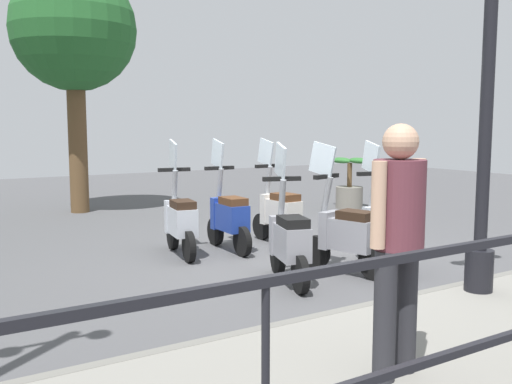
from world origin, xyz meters
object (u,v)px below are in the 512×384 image
Objects in this scene: lamp_post_near at (488,70)px; tree_distant at (74,31)px; pedestrian_distant at (398,231)px; scooter_near_1 at (345,233)px; scooter_far_1 at (228,216)px; scooter_near_2 at (289,240)px; potted_palm at (349,187)px; scooter_far_2 at (180,220)px; scooter_far_0 at (279,212)px; scooter_near_0 at (384,228)px.

lamp_post_near is 8.31m from tree_distant.
tree_distant is at bearing 169.05° from pedestrian_distant.
scooter_far_1 is (1.81, 0.54, 0.00)m from scooter_near_1.
pedestrian_distant is at bearing 114.01° from lamp_post_near.
tree_distant is 3.11× the size of scooter_near_1.
scooter_far_1 is (4.30, -1.20, -0.60)m from pedestrian_distant.
tree_distant is 3.11× the size of scooter_near_2.
pedestrian_distant is 1.03× the size of scooter_far_1.
potted_palm is at bearing -57.23° from scooter_near_1.
scooter_far_1 is at bearing -170.19° from tree_distant.
scooter_near_2 is at bearing 174.70° from scooter_far_1.
lamp_post_near is at bearing 105.58° from pedestrian_distant.
tree_distant is at bearing 10.74° from scooter_far_2.
scooter_far_2 is (4.37, -0.51, -0.60)m from pedestrian_distant.
tree_distant is at bearing 12.26° from scooter_far_1.
potted_palm is 0.69× the size of scooter_far_0.
potted_palm is at bearing -29.68° from scooter_near_2.
scooter_far_2 is at bearing 164.98° from pedestrian_distant.
scooter_near_0 is 1.39m from scooter_near_2.
scooter_near_1 is 1.89m from scooter_far_1.
scooter_near_2 and scooter_far_1 have the same top height.
scooter_far_1 is (0.02, 0.83, 0.00)m from scooter_far_0.
scooter_far_0 is (1.77, -1.07, 0.00)m from scooter_near_2.
pedestrian_distant reaches higher than scooter_near_1.
lamp_post_near is at bearing -179.17° from scooter_near_0.
pedestrian_distant is at bearing 140.78° from potted_palm.
scooter_near_2 is 1.00× the size of scooter_far_0.
lamp_post_near is 2.52m from pedestrian_distant.
scooter_near_2 is (0.04, 1.39, 0.00)m from scooter_near_0.
scooter_near_0 is (1.57, -0.30, -1.75)m from lamp_post_near.
scooter_near_0 is 0.61m from scooter_near_1.
pedestrian_distant is at bearing 148.21° from scooter_near_0.
scooter_near_2 is (0.03, 0.78, 0.00)m from scooter_near_1.
potted_palm is 5.40m from scooter_near_1.
lamp_post_near is at bearing 177.33° from scooter_far_0.
tree_distant is 7.26m from scooter_near_1.
scooter_near_2 is 2.07m from scooter_far_0.
pedestrian_distant is at bearing 129.60° from scooter_near_1.
scooter_far_0 and scooter_far_2 have the same top height.
scooter_far_0 is 1.00× the size of scooter_far_2.
scooter_far_1 is at bearing 0.96° from scooter_near_1.
scooter_far_1 is (1.82, 1.15, 0.00)m from scooter_near_0.
tree_distant is at bearing 22.77° from scooter_near_2.
scooter_far_2 is at bearing 31.43° from scooter_near_2.
pedestrian_distant is at bearing 177.48° from tree_distant.
scooter_near_2 is (1.61, 1.09, -1.75)m from lamp_post_near.
tree_distant reaches higher than pedestrian_distant.
scooter_far_0 is at bearing -13.51° from scooter_near_2.
scooter_near_2 is (-6.43, -0.56, -3.04)m from tree_distant.
potted_palm is 0.69× the size of scooter_near_2.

